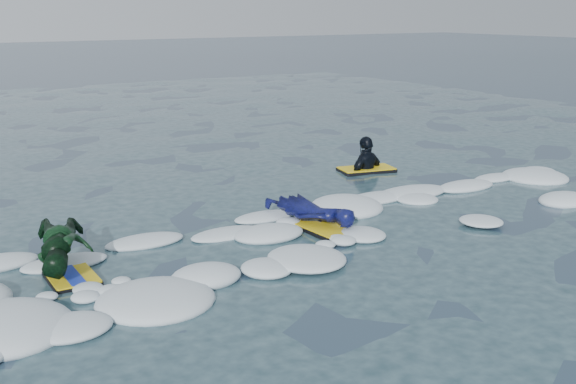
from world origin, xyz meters
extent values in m
plane|color=#172737|center=(0.00, 0.00, 0.00)|extent=(120.00, 120.00, 0.00)
cube|color=black|center=(0.86, 0.88, 0.03)|extent=(0.58, 1.00, 0.05)
cube|color=yellow|center=(0.86, 0.88, 0.07)|extent=(0.56, 0.98, 0.02)
imported|color=navy|center=(0.86, 1.13, 0.21)|extent=(0.85, 1.54, 0.35)
cube|color=black|center=(-2.51, 0.91, 0.03)|extent=(0.53, 0.93, 0.05)
cube|color=yellow|center=(-2.51, 0.91, 0.06)|extent=(0.51, 0.91, 0.02)
cube|color=blue|center=(-2.51, 0.91, 0.08)|extent=(0.19, 0.87, 0.01)
imported|color=#0E3516|center=(-2.51, 1.11, 0.29)|extent=(1.09, 1.52, 0.52)
cube|color=black|center=(3.59, 3.39, 0.04)|extent=(1.10, 0.76, 0.05)
cube|color=yellow|center=(3.59, 3.39, 0.07)|extent=(1.07, 0.73, 0.02)
imported|color=black|center=(3.59, 3.39, -0.10)|extent=(0.94, 0.55, 1.50)
camera|label=1|loc=(-4.44, -6.69, 2.89)|focal=45.00mm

